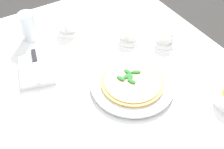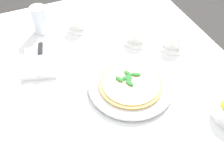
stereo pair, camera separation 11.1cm
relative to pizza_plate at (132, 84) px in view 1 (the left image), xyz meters
The scene contains 9 objects.
dining_table 0.23m from the pizza_plate, 150.77° to the right, with size 1.08×1.08×0.73m.
pizza_plate is the anchor object (origin of this frame).
pizza 0.01m from the pizza_plate, behind, with size 0.24×0.24×0.02m.
coffee_cup_back_corner 0.44m from the pizza_plate, behind, with size 0.13×0.13×0.07m.
coffee_cup_near_right 0.29m from the pizza_plate, 149.13° to the left, with size 0.13×0.13×0.06m.
coffee_cup_right_edge 0.31m from the pizza_plate, 119.37° to the left, with size 0.13×0.13×0.06m.
water_glass_far_left 0.52m from the pizza_plate, 155.03° to the right, with size 0.07×0.07×0.13m.
napkin_folded 0.39m from the pizza_plate, 135.97° to the right, with size 0.25×0.19×0.02m.
dinner_knife 0.39m from the pizza_plate, 135.62° to the right, with size 0.19×0.07×0.01m.
Camera 1 is at (0.74, -0.36, 1.54)m, focal length 47.02 mm.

